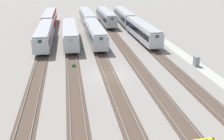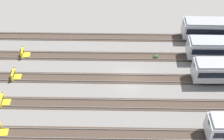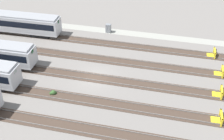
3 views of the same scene
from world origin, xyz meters
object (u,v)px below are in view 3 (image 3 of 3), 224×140
Objects in this scene: subway_car_front_row_centre at (11,22)px; electrical_cabinet at (108,28)px; bumper_stop_middle_track at (219,93)px; bumper_stop_near_inner_track at (221,72)px; bumper_stop_nearest_track at (213,53)px; bumper_stop_far_inner_track at (219,118)px; weed_clump at (53,93)px.

subway_car_front_row_centre is 11.28× the size of electrical_cabinet.
subway_car_front_row_centre is 37.04m from bumper_stop_middle_track.
electrical_cabinet is (19.13, -9.08, 0.29)m from bumper_stop_near_inner_track.
bumper_stop_nearest_track is 15.16m from bumper_stop_far_inner_track.
weed_clump is (2.93, 19.00, -0.56)m from electrical_cabinet.
subway_car_front_row_centre is 17.39m from electrical_cabinet.
subway_car_front_row_centre is at bearing 0.02° from bumper_stop_nearest_track.
bumper_stop_nearest_track is at bearing -144.65° from weed_clump.
bumper_stop_near_inner_track and bumper_stop_far_inner_track have the same top height.
bumper_stop_far_inner_track is 26.63m from electrical_cabinet.
subway_car_front_row_centre is 9.02× the size of bumper_stop_middle_track.
subway_car_front_row_centre is 8.98× the size of bumper_stop_nearest_track.
bumper_stop_middle_track reaches higher than weed_clump.
subway_car_front_row_centre is 19.62× the size of weed_clump.
bumper_stop_near_inner_track is 10.13m from bumper_stop_far_inner_track.
bumper_stop_far_inner_track reaches higher than weed_clump.
bumper_stop_nearest_track is 1.00× the size of bumper_stop_far_inner_track.
electrical_cabinet is (18.16, -4.04, 0.29)m from bumper_stop_nearest_track.
bumper_stop_middle_track is 5.07m from bumper_stop_far_inner_track.
weed_clump is (22.06, 9.92, -0.27)m from bumper_stop_near_inner_track.
electrical_cabinet is (18.74, -14.13, 0.29)m from bumper_stop_middle_track.
weed_clump is (21.09, 14.96, -0.27)m from bumper_stop_nearest_track.
bumper_stop_nearest_track is at bearing -179.98° from subway_car_front_row_centre.
electrical_cabinet is (18.46, -19.19, 0.29)m from bumper_stop_far_inner_track.
subway_car_front_row_centre reaches higher than bumper_stop_far_inner_track.
subway_car_front_row_centre is at bearing -15.81° from bumper_stop_middle_track.
weed_clump is (-13.93, 14.95, -1.80)m from subway_car_front_row_centre.
bumper_stop_near_inner_track is (-0.97, 5.04, 0.00)m from bumper_stop_nearest_track.
bumper_stop_nearest_track and bumper_stop_middle_track have the same top height.
subway_car_front_row_centre is at bearing 13.50° from electrical_cabinet.
bumper_stop_far_inner_track is 2.18× the size of weed_clump.
weed_clump is at bearing 132.99° from subway_car_front_row_centre.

